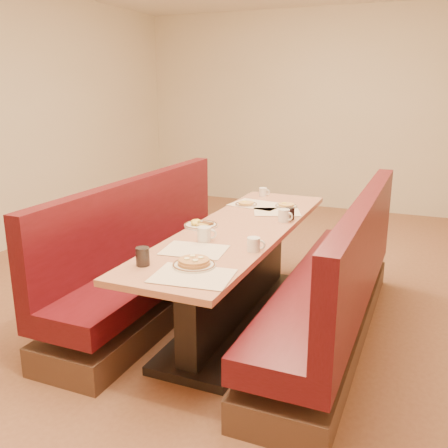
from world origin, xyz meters
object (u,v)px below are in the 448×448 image
at_px(eggs_plate, 200,225).
at_px(coffee_mug_d, 263,192).
at_px(diner_table, 238,276).
at_px(coffee_mug_c, 284,215).
at_px(soda_tumbler_mid, 290,214).
at_px(booth_left, 154,264).
at_px(soda_tumbler_near, 143,257).
at_px(coffee_mug_a, 254,244).
at_px(coffee_mug_b, 205,234).
at_px(pancake_plate, 194,264).
at_px(booth_right, 336,292).

distance_m(eggs_plate, coffee_mug_d, 1.18).
distance_m(diner_table, coffee_mug_c, 0.58).
bearing_deg(coffee_mug_c, soda_tumbler_mid, 90.15).
distance_m(booth_left, eggs_plate, 0.62).
bearing_deg(soda_tumbler_near, booth_left, 118.10).
xyz_separation_m(coffee_mug_a, soda_tumbler_near, (-0.51, -0.49, 0.01)).
height_order(soda_tumbler_near, soda_tumbler_mid, soda_tumbler_near).
bearing_deg(coffee_mug_b, coffee_mug_d, 71.17).
bearing_deg(soda_tumbler_mid, pancake_plate, -100.09).
bearing_deg(eggs_plate, booth_left, 170.20).
distance_m(coffee_mug_a, coffee_mug_d, 1.63).
distance_m(soda_tumbler_near, soda_tumbler_mid, 1.42).
relative_size(diner_table, soda_tumbler_mid, 25.73).
bearing_deg(coffee_mug_c, diner_table, -111.63).
bearing_deg(booth_right, coffee_mug_b, -154.36).
xyz_separation_m(coffee_mug_a, coffee_mug_b, (-0.37, 0.06, 0.01)).
bearing_deg(soda_tumbler_mid, booth_right, -39.56).
distance_m(coffee_mug_b, coffee_mug_d, 1.50).
relative_size(coffee_mug_c, coffee_mug_d, 1.19).
xyz_separation_m(coffee_mug_c, soda_tumbler_mid, (0.02, 0.07, -0.00)).
height_order(coffee_mug_b, coffee_mug_c, coffee_mug_b).
xyz_separation_m(booth_left, coffee_mug_a, (1.02, -0.46, 0.43)).
xyz_separation_m(booth_right, soda_tumbler_mid, (-0.45, 0.37, 0.44)).
height_order(eggs_plate, soda_tumbler_mid, soda_tumbler_mid).
distance_m(booth_right, eggs_plate, 1.09).
relative_size(booth_left, coffee_mug_a, 21.27).
height_order(pancake_plate, coffee_mug_c, coffee_mug_c).
distance_m(coffee_mug_a, soda_tumbler_near, 0.71).
bearing_deg(coffee_mug_c, coffee_mug_a, -69.31).
relative_size(diner_table, coffee_mug_c, 20.24).
height_order(booth_left, booth_right, same).
bearing_deg(coffee_mug_d, booth_left, -118.63).
height_order(booth_left, coffee_mug_d, booth_left).
relative_size(diner_table, coffee_mug_d, 24.08).
height_order(pancake_plate, coffee_mug_d, coffee_mug_d).
relative_size(diner_table, booth_left, 1.00).
bearing_deg(soda_tumbler_near, coffee_mug_b, 76.58).
bearing_deg(coffee_mug_c, coffee_mug_b, -97.76).
bearing_deg(booth_right, soda_tumbler_mid, 140.44).
bearing_deg(eggs_plate, coffee_mug_d, 85.64).
height_order(diner_table, eggs_plate, eggs_plate).
distance_m(eggs_plate, coffee_mug_b, 0.37).
distance_m(coffee_mug_b, coffee_mug_c, 0.78).
bearing_deg(soda_tumbler_mid, diner_table, -126.85).
bearing_deg(booth_right, soda_tumbler_near, -135.05).
bearing_deg(coffee_mug_d, eggs_plate, -96.48).
xyz_separation_m(booth_left, coffee_mug_d, (0.55, 1.10, 0.43)).
distance_m(coffee_mug_b, soda_tumbler_near, 0.57).
bearing_deg(soda_tumbler_near, coffee_mug_a, 44.32).
xyz_separation_m(booth_left, eggs_plate, (0.46, -0.08, 0.40)).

